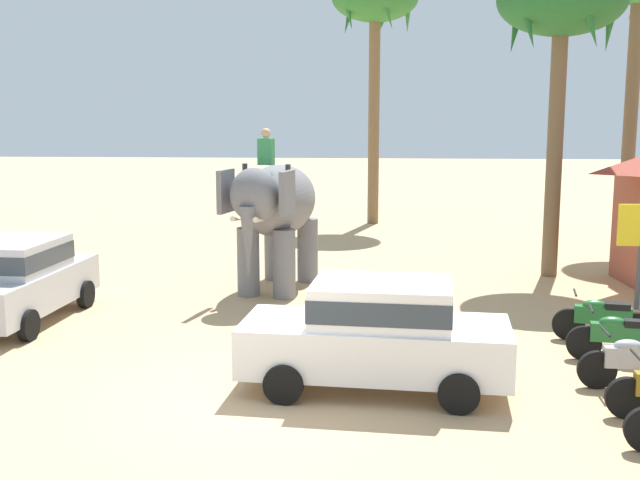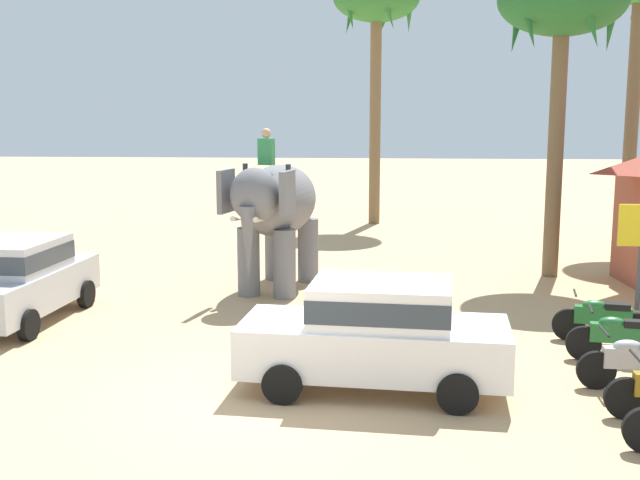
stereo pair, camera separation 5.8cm
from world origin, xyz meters
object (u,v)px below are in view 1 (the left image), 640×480
(motorcycle_end_of_row, at_px, (602,318))
(palm_tree_behind_elephant, at_px, (562,8))
(motorcycle_fourth_in_row, at_px, (637,361))
(elephant_with_mahout, at_px, (275,208))
(palm_tree_left_of_road, at_px, (375,6))
(car_sedan_foreground, at_px, (378,331))
(motorcycle_far_in_row, at_px, (621,336))
(car_parked_far_side, at_px, (17,277))

(motorcycle_end_of_row, bearing_deg, palm_tree_behind_elephant, 86.95)
(motorcycle_fourth_in_row, relative_size, palm_tree_behind_elephant, 0.23)
(elephant_with_mahout, height_order, palm_tree_left_of_road, palm_tree_left_of_road)
(car_sedan_foreground, bearing_deg, motorcycle_far_in_row, 20.85)
(palm_tree_behind_elephant, height_order, palm_tree_left_of_road, palm_tree_left_of_road)
(car_parked_far_side, height_order, motorcycle_fourth_in_row, car_parked_far_side)
(car_parked_far_side, xyz_separation_m, motorcycle_far_in_row, (11.45, -1.81, -0.46))
(motorcycle_end_of_row, distance_m, palm_tree_behind_elephant, 8.72)
(motorcycle_end_of_row, height_order, palm_tree_left_of_road, palm_tree_left_of_road)
(car_parked_far_side, bearing_deg, motorcycle_far_in_row, -9.00)
(elephant_with_mahout, relative_size, motorcycle_end_of_row, 2.24)
(motorcycle_far_in_row, xyz_separation_m, motorcycle_end_of_row, (0.02, 1.20, 0.00))
(car_parked_far_side, relative_size, palm_tree_left_of_road, 0.45)
(motorcycle_fourth_in_row, height_order, motorcycle_end_of_row, same)
(elephant_with_mahout, bearing_deg, car_sedan_foreground, -69.94)
(motorcycle_fourth_in_row, bearing_deg, car_sedan_foreground, -176.80)
(car_sedan_foreground, relative_size, palm_tree_behind_elephant, 0.54)
(palm_tree_left_of_road, bearing_deg, car_sedan_foreground, -89.56)
(car_parked_far_side, bearing_deg, car_sedan_foreground, -24.99)
(elephant_with_mahout, height_order, motorcycle_far_in_row, elephant_with_mahout)
(car_parked_far_side, height_order, motorcycle_end_of_row, car_parked_far_side)
(car_sedan_foreground, bearing_deg, motorcycle_fourth_in_row, 3.20)
(motorcycle_fourth_in_row, bearing_deg, elephant_with_mahout, 135.12)
(elephant_with_mahout, distance_m, palm_tree_behind_elephant, 8.69)
(motorcycle_end_of_row, height_order, palm_tree_behind_elephant, palm_tree_behind_elephant)
(car_sedan_foreground, height_order, motorcycle_end_of_row, car_sedan_foreground)
(motorcycle_fourth_in_row, bearing_deg, palm_tree_behind_elephant, 86.63)
(elephant_with_mahout, relative_size, motorcycle_fourth_in_row, 2.22)
(palm_tree_behind_elephant, bearing_deg, elephant_with_mahout, -162.46)
(car_parked_far_side, relative_size, palm_tree_behind_elephant, 0.53)
(motorcycle_far_in_row, bearing_deg, motorcycle_fourth_in_row, -96.71)
(car_sedan_foreground, distance_m, car_parked_far_side, 8.05)
(car_parked_far_side, distance_m, palm_tree_behind_elephant, 14.23)
(car_sedan_foreground, relative_size, motorcycle_fourth_in_row, 2.34)
(car_parked_far_side, relative_size, motorcycle_far_in_row, 2.34)
(car_sedan_foreground, bearing_deg, palm_tree_behind_elephant, 62.89)
(car_parked_far_side, height_order, palm_tree_behind_elephant, palm_tree_behind_elephant)
(car_sedan_foreground, xyz_separation_m, motorcycle_far_in_row, (4.16, 1.58, -0.46))
(motorcycle_end_of_row, bearing_deg, car_parked_far_side, 176.93)
(motorcycle_far_in_row, relative_size, palm_tree_behind_elephant, 0.23)
(motorcycle_far_in_row, height_order, palm_tree_behind_elephant, palm_tree_behind_elephant)
(elephant_with_mahout, bearing_deg, palm_tree_left_of_road, 78.86)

